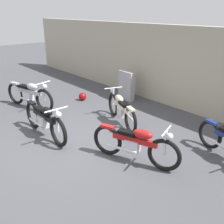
{
  "coord_description": "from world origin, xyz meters",
  "views": [
    {
      "loc": [
        4.98,
        -2.97,
        3.06
      ],
      "look_at": [
        0.15,
        1.13,
        0.55
      ],
      "focal_mm": 41.56,
      "sensor_mm": 36.0,
      "label": 1
    }
  ],
  "objects_px": {
    "motorcycle_silver": "(30,94)",
    "motorcycle_black": "(45,120)",
    "motorcycle_cream": "(121,109)",
    "helmet": "(83,97)",
    "stone_marker": "(126,86)",
    "motorcycle_red": "(135,144)"
  },
  "relations": [
    {
      "from": "helmet",
      "to": "motorcycle_silver",
      "type": "height_order",
      "value": "motorcycle_silver"
    },
    {
      "from": "stone_marker",
      "to": "motorcycle_red",
      "type": "xyz_separation_m",
      "value": [
        3.18,
        -2.74,
        -0.08
      ]
    },
    {
      "from": "motorcycle_cream",
      "to": "stone_marker",
      "type": "bearing_deg",
      "value": -26.92
    },
    {
      "from": "motorcycle_red",
      "to": "motorcycle_silver",
      "type": "relative_size",
      "value": 0.91
    },
    {
      "from": "stone_marker",
      "to": "motorcycle_black",
      "type": "height_order",
      "value": "stone_marker"
    },
    {
      "from": "motorcycle_silver",
      "to": "motorcycle_black",
      "type": "distance_m",
      "value": 2.33
    },
    {
      "from": "motorcycle_silver",
      "to": "motorcycle_cream",
      "type": "bearing_deg",
      "value": 10.29
    },
    {
      "from": "stone_marker",
      "to": "motorcycle_silver",
      "type": "xyz_separation_m",
      "value": [
        -1.42,
        -3.03,
        -0.05
      ]
    },
    {
      "from": "motorcycle_red",
      "to": "motorcycle_cream",
      "type": "bearing_deg",
      "value": 125.53
    },
    {
      "from": "motorcycle_black",
      "to": "motorcycle_cream",
      "type": "bearing_deg",
      "value": 72.58
    },
    {
      "from": "motorcycle_silver",
      "to": "motorcycle_black",
      "type": "height_order",
      "value": "motorcycle_silver"
    },
    {
      "from": "motorcycle_cream",
      "to": "motorcycle_black",
      "type": "xyz_separation_m",
      "value": [
        -0.64,
        -2.04,
        0.03
      ]
    },
    {
      "from": "helmet",
      "to": "motorcycle_black",
      "type": "height_order",
      "value": "motorcycle_black"
    },
    {
      "from": "helmet",
      "to": "motorcycle_red",
      "type": "xyz_separation_m",
      "value": [
        4.13,
        -1.46,
        0.3
      ]
    },
    {
      "from": "stone_marker",
      "to": "motorcycle_red",
      "type": "distance_m",
      "value": 4.2
    },
    {
      "from": "stone_marker",
      "to": "helmet",
      "type": "xyz_separation_m",
      "value": [
        -0.94,
        -1.28,
        -0.38
      ]
    },
    {
      "from": "helmet",
      "to": "motorcycle_red",
      "type": "height_order",
      "value": "motorcycle_red"
    },
    {
      "from": "helmet",
      "to": "motorcycle_cream",
      "type": "xyz_separation_m",
      "value": [
        2.41,
        -0.31,
        0.29
      ]
    },
    {
      "from": "motorcycle_silver",
      "to": "motorcycle_black",
      "type": "bearing_deg",
      "value": -30.98
    },
    {
      "from": "motorcycle_black",
      "to": "stone_marker",
      "type": "bearing_deg",
      "value": 102.94
    },
    {
      "from": "motorcycle_red",
      "to": "motorcycle_black",
      "type": "xyz_separation_m",
      "value": [
        -2.35,
        -0.88,
        0.02
      ]
    },
    {
      "from": "helmet",
      "to": "motorcycle_cream",
      "type": "height_order",
      "value": "motorcycle_cream"
    }
  ]
}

